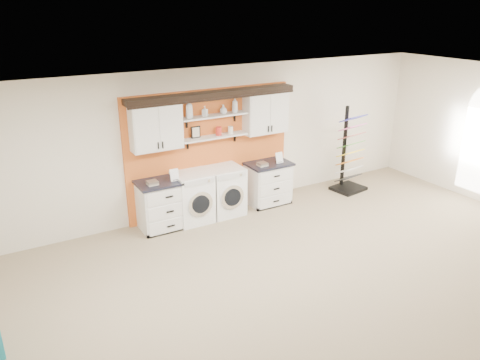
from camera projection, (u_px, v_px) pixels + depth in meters
floor at (346, 314)px, 6.22m from camera, size 10.00×10.00×0.00m
ceiling at (366, 106)px, 5.22m from camera, size 10.00×10.00×0.00m
wall_back at (209, 141)px, 8.96m from camera, size 10.00×0.00×10.00m
accent_panel at (211, 151)px, 9.01m from camera, size 3.40×0.07×2.40m
upper_cabinet_left at (156, 126)px, 8.10m from camera, size 0.90×0.35×0.84m
upper_cabinet_right at (265, 112)px, 9.15m from camera, size 0.90×0.35×0.84m
shelf_lower at (214, 137)px, 8.75m from camera, size 1.32×0.28×0.03m
shelf_upper at (214, 116)px, 8.61m from camera, size 1.32×0.28×0.03m
crown_molding at (213, 94)px, 8.48m from camera, size 3.30×0.41×0.13m
picture_frame at (196, 132)px, 8.58m from camera, size 0.18×0.02×0.22m
canister_red at (219, 131)px, 8.77m from camera, size 0.11×0.11×0.16m
canister_cream at (230, 130)px, 8.89m from camera, size 0.10×0.10×0.14m
base_cabinet_left at (164, 204)px, 8.48m from camera, size 0.93×0.66×0.91m
base_cabinet_right at (268, 183)px, 9.54m from camera, size 0.89×0.66×0.87m
washer at (193, 197)px, 8.74m from camera, size 0.68×0.71×0.95m
dryer at (224, 191)px, 9.05m from camera, size 0.68×0.71×0.95m
sample_rack at (349, 165)px, 10.17m from camera, size 0.74×0.65×1.84m
soap_bottle_a at (189, 109)px, 8.32m from camera, size 0.17×0.17×0.34m
soap_bottle_b at (205, 111)px, 8.49m from camera, size 0.12×0.12×0.19m
soap_bottle_c at (223, 109)px, 8.67m from camera, size 0.19×0.19×0.17m
soap_bottle_d at (235, 105)px, 8.76m from camera, size 0.13×0.13×0.29m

